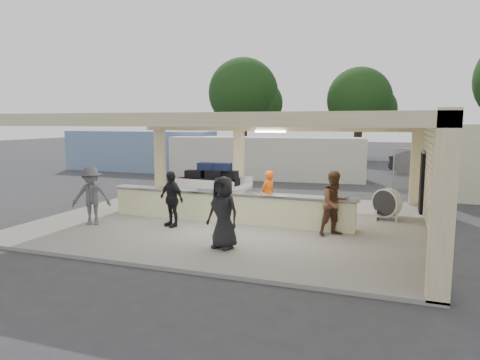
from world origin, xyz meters
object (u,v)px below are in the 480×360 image
at_px(luggage_cart, 210,182).
at_px(car_white_a, 467,169).
at_px(baggage_counter, 228,207).
at_px(passenger_d, 223,212).
at_px(passenger_c, 91,196).
at_px(container_white, 266,158).
at_px(baggage_handler, 268,195).
at_px(passenger_b, 171,199).
at_px(container_blue, 140,151).
at_px(passenger_a, 335,203).
at_px(car_dark, 429,164).
at_px(drum_fan, 387,203).

height_order(luggage_cart, car_white_a, luggage_cart).
relative_size(baggage_counter, passenger_d, 4.43).
xyz_separation_m(luggage_cart, passenger_c, (-2.11, -4.37, 0.04)).
bearing_deg(container_white, baggage_handler, -79.08).
relative_size(baggage_handler, passenger_d, 0.87).
relative_size(car_white_a, container_white, 0.40).
xyz_separation_m(baggage_handler, passenger_c, (-4.97, -2.64, 0.10)).
distance_m(passenger_b, passenger_c, 2.54).
height_order(passenger_b, container_blue, container_blue).
distance_m(baggage_counter, luggage_cart, 3.17).
xyz_separation_m(luggage_cart, container_blue, (-9.39, 9.67, 0.37)).
bearing_deg(car_white_a, container_white, 108.68).
distance_m(passenger_a, passenger_d, 3.35).
distance_m(passenger_a, container_white, 12.90).
height_order(car_dark, container_blue, container_blue).
distance_m(baggage_handler, container_white, 10.77).
xyz_separation_m(baggage_counter, car_dark, (7.05, 15.42, 0.20)).
xyz_separation_m(car_white_a, car_dark, (-1.87, 1.16, 0.15)).
relative_size(passenger_c, container_blue, 0.18).
bearing_deg(baggage_counter, drum_fan, 22.55).
bearing_deg(passenger_a, passenger_d, -177.63).
relative_size(car_dark, container_blue, 0.46).
height_order(drum_fan, car_dark, car_dark).
bearing_deg(container_white, car_dark, 19.45).
xyz_separation_m(passenger_c, container_blue, (-7.28, 14.05, 0.33)).
xyz_separation_m(baggage_counter, passenger_d, (0.94, -2.72, 0.44)).
bearing_deg(car_white_a, passenger_d, 157.83).
relative_size(passenger_c, container_white, 0.16).
bearing_deg(passenger_d, passenger_b, 161.30).
xyz_separation_m(baggage_handler, container_white, (-3.07, 10.32, 0.30)).
bearing_deg(luggage_cart, passenger_c, -110.22).
bearing_deg(passenger_a, drum_fan, 22.19).
xyz_separation_m(drum_fan, baggage_handler, (-3.72, -1.12, 0.24)).
bearing_deg(baggage_counter, car_dark, 65.44).
distance_m(baggage_handler, car_dark, 15.71).
relative_size(drum_fan, container_blue, 0.10).
xyz_separation_m(drum_fan, car_dark, (2.23, 13.42, 0.13)).
relative_size(drum_fan, passenger_d, 0.57).
relative_size(passenger_c, car_white_a, 0.41).
bearing_deg(passenger_c, passenger_d, -36.86).
distance_m(baggage_counter, passenger_c, 4.28).
height_order(baggage_counter, drum_fan, drum_fan).
bearing_deg(passenger_d, passenger_c, -175.78).
xyz_separation_m(baggage_counter, drum_fan, (4.82, 2.00, 0.07)).
relative_size(baggage_handler, passenger_c, 0.89).
height_order(baggage_counter, passenger_c, passenger_c).
bearing_deg(passenger_d, baggage_handler, 102.93).
bearing_deg(baggage_handler, luggage_cart, -94.15).
bearing_deg(passenger_c, car_white_a, 25.73).
height_order(drum_fan, passenger_a, passenger_a).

